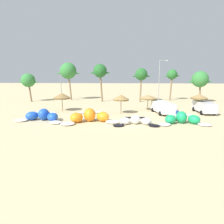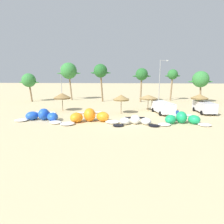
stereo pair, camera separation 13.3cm
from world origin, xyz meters
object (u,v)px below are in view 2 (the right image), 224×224
(palm_left, at_px, (69,71))
(lamppost_west, at_px, (62,81))
(palm_center_right, at_px, (173,75))
(beach_umbrella_middle, at_px, (121,98))
(beach_umbrella_outermost, at_px, (199,97))
(palm_center_left, at_px, (142,75))
(palm_leftmost, at_px, (29,81))
(beach_umbrella_near_van, at_px, (62,96))
(parked_van, at_px, (204,106))
(palm_left_of_gap, at_px, (101,71))
(kite_center, at_px, (182,119))
(kite_left_of_center, at_px, (135,121))
(beach_umbrella_near_palms, at_px, (148,97))
(kite_left, at_px, (90,117))
(person_near_kites, at_px, (177,115))
(lamppost_west_center, at_px, (160,78))
(palm_right_of_gap, at_px, (201,79))
(kite_far_left, at_px, (42,116))
(parked_car_second, at_px, (163,107))

(palm_left, height_order, lamppost_west, palm_left)
(lamppost_west, bearing_deg, palm_center_right, -0.98)
(beach_umbrella_middle, bearing_deg, palm_left, 128.34)
(beach_umbrella_outermost, distance_m, palm_center_left, 15.33)
(beach_umbrella_outermost, distance_m, palm_leftmost, 36.30)
(beach_umbrella_near_van, distance_m, parked_van, 23.61)
(beach_umbrella_middle, height_order, palm_left_of_gap, palm_left_of_gap)
(kite_center, distance_m, parked_van, 9.52)
(kite_left_of_center, xyz_separation_m, kite_center, (5.90, 0.83, 0.14))
(kite_center, bearing_deg, beach_umbrella_near_palms, 109.39)
(beach_umbrella_middle, xyz_separation_m, palm_center_left, (4.22, 14.53, 3.58))
(beach_umbrella_near_van, height_order, beach_umbrella_near_palms, beach_umbrella_near_van)
(kite_left, distance_m, palm_center_right, 28.85)
(beach_umbrella_near_palms, height_order, lamppost_west, lamppost_west)
(person_near_kites, xyz_separation_m, palm_center_left, (-3.41, 19.19, 5.34))
(palm_center_left, xyz_separation_m, palm_center_right, (7.55, 3.02, -0.06))
(lamppost_west_center, bearing_deg, palm_center_left, -153.14)
(parked_van, xyz_separation_m, lamppost_west, (-28.95, 16.45, 3.53))
(kite_left, distance_m, palm_center_left, 22.79)
(beach_umbrella_outermost, bearing_deg, kite_left_of_center, -139.24)
(beach_umbrella_outermost, relative_size, palm_center_left, 0.39)
(parked_van, xyz_separation_m, person_near_kites, (-5.79, -6.22, -0.27))
(palm_center_left, height_order, palm_right_of_gap, palm_center_left)
(palm_leftmost, relative_size, palm_center_right, 0.87)
(kite_far_left, distance_m, parked_van, 25.01)
(beach_umbrella_near_van, bearing_deg, palm_center_left, 41.64)
(beach_umbrella_outermost, distance_m, palm_center_right, 15.58)
(palm_left, height_order, lamppost_west_center, lamppost_west_center)
(kite_center, bearing_deg, kite_left, 179.37)
(beach_umbrella_outermost, bearing_deg, palm_leftmost, 162.71)
(palm_center_right, bearing_deg, kite_far_left, -133.78)
(palm_left, xyz_separation_m, lamppost_west_center, (22.05, 0.08, -1.72))
(person_near_kites, bearing_deg, lamppost_west_center, 86.90)
(kite_far_left, height_order, palm_left, palm_left)
(lamppost_west, bearing_deg, beach_umbrella_outermost, -28.73)
(beach_umbrella_near_van, xyz_separation_m, lamppost_west, (-5.39, 16.26, 2.03))
(beach_umbrella_outermost, bearing_deg, person_near_kites, -126.74)
(palm_leftmost, distance_m, palm_center_right, 33.75)
(palm_right_of_gap, bearing_deg, lamppost_west, 173.25)
(kite_far_left, relative_size, palm_right_of_gap, 1.01)
(kite_left_of_center, xyz_separation_m, palm_right_of_gap, (15.14, 21.15, 4.72))
(kite_far_left, relative_size, palm_center_left, 0.93)
(kite_center, xyz_separation_m, palm_left_of_gap, (-13.06, 20.70, 6.38))
(parked_van, xyz_separation_m, lamppost_west_center, (-4.62, 15.28, 4.27))
(kite_far_left, height_order, palm_center_left, palm_center_left)
(beach_umbrella_near_van, relative_size, parked_car_second, 0.54)
(palm_left_of_gap, bearing_deg, beach_umbrella_middle, -70.41)
(palm_center_left, distance_m, lamppost_west_center, 5.19)
(beach_umbrella_near_van, distance_m, palm_left, 15.96)
(kite_far_left, bearing_deg, palm_right_of_gap, 35.69)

